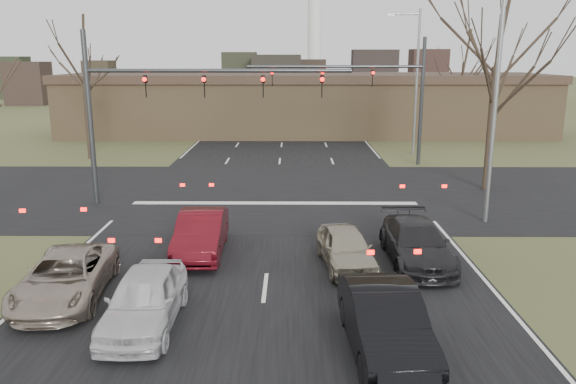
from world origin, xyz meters
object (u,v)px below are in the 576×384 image
at_px(car_red_ahead, 201,233).
at_px(mast_arm_far, 377,86).
at_px(car_silver_suv, 66,277).
at_px(car_silver_ahead, 346,248).
at_px(streetlight_right_far, 414,75).
at_px(mast_arm_near, 160,96).
at_px(car_black_hatch, 385,322).
at_px(car_white_sedan, 145,299).
at_px(building, 305,104).
at_px(streetlight_right_near, 492,88).
at_px(car_charcoal_sedan, 416,243).

bearing_deg(car_red_ahead, mast_arm_far, 61.59).
bearing_deg(car_silver_suv, car_silver_ahead, 12.31).
xyz_separation_m(car_silver_suv, car_red_ahead, (3.30, 3.85, 0.08)).
xyz_separation_m(streetlight_right_far, car_silver_ahead, (-6.72, -22.19, -4.93)).
relative_size(mast_arm_near, car_silver_suv, 2.52).
xyz_separation_m(mast_arm_near, car_black_hatch, (8.23, -13.76, -4.30)).
distance_m(car_white_sedan, car_black_hatch, 6.15).
distance_m(building, car_black_hatch, 38.81).
bearing_deg(car_silver_ahead, car_red_ahead, 158.73).
distance_m(car_white_sedan, car_silver_ahead, 7.02).
distance_m(streetlight_right_near, car_black_hatch, 13.14).
distance_m(streetlight_right_near, car_white_sedan, 15.88).
height_order(mast_arm_near, car_white_sedan, mast_arm_near).
xyz_separation_m(building, mast_arm_far, (4.18, -15.00, 2.35)).
distance_m(streetlight_right_far, car_black_hatch, 28.87).
bearing_deg(car_white_sedan, car_red_ahead, 83.38).
bearing_deg(mast_arm_near, mast_arm_far, 41.22).
height_order(mast_arm_near, car_black_hatch, mast_arm_near).
relative_size(car_silver_suv, car_silver_ahead, 1.24).
distance_m(mast_arm_far, car_white_sedan, 24.60).
height_order(mast_arm_near, mast_arm_far, same).
bearing_deg(car_white_sedan, mast_arm_far, 67.30).
distance_m(car_silver_suv, car_charcoal_sedan, 11.13).
xyz_separation_m(building, mast_arm_near, (-7.23, -25.00, 2.41)).
relative_size(mast_arm_far, car_charcoal_sedan, 2.32).
bearing_deg(car_charcoal_sedan, car_black_hatch, -109.75).
height_order(car_silver_suv, car_black_hatch, car_black_hatch).
xyz_separation_m(streetlight_right_far, car_white_sedan, (-12.32, -26.42, -4.85)).
bearing_deg(mast_arm_far, car_white_sedan, -112.27).
xyz_separation_m(mast_arm_far, car_red_ahead, (-8.59, -16.92, -4.27)).
distance_m(streetlight_right_far, car_silver_suv, 29.39).
relative_size(car_charcoal_sedan, car_red_ahead, 1.06).
xyz_separation_m(streetlight_right_far, car_charcoal_sedan, (-4.30, -21.81, -4.89)).
relative_size(car_white_sedan, car_charcoal_sedan, 0.90).
distance_m(streetlight_right_near, car_red_ahead, 12.84).
xyz_separation_m(mast_arm_near, streetlight_right_far, (14.55, 14.00, 0.51)).
distance_m(mast_arm_far, car_charcoal_sedan, 18.36).
distance_m(car_black_hatch, car_red_ahead, 8.71).
bearing_deg(mast_arm_near, car_black_hatch, -59.11).
bearing_deg(streetlight_right_near, car_silver_ahead, -140.12).
relative_size(mast_arm_near, streetlight_right_near, 1.21).
bearing_deg(car_red_ahead, mast_arm_near, 110.71).
height_order(streetlight_right_near, car_white_sedan, streetlight_right_near).
bearing_deg(car_red_ahead, streetlight_right_far, 59.22).
height_order(mast_arm_near, streetlight_right_far, streetlight_right_far).
bearing_deg(car_black_hatch, car_silver_ahead, 90.77).
bearing_deg(car_silver_ahead, mast_arm_far, 71.85).
xyz_separation_m(building, car_black_hatch, (1.00, -38.76, -1.89)).
bearing_deg(streetlight_right_far, streetlight_right_near, -91.68).
distance_m(building, car_silver_suv, 36.65).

